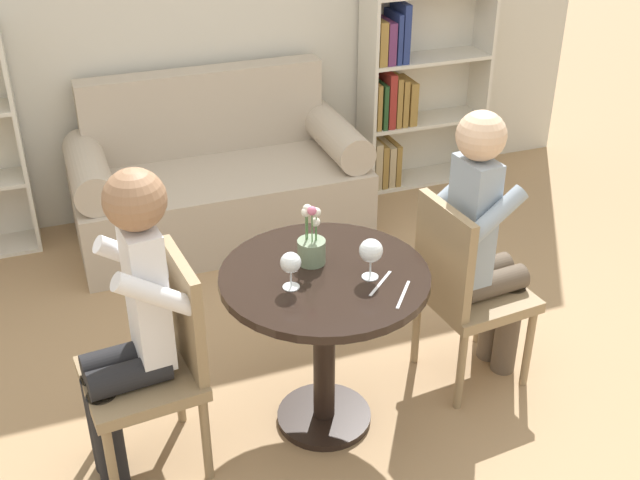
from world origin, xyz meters
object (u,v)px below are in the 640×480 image
object	(u,v)px
couch	(218,183)
wine_glass_right	(371,252)
bookshelf_right	(407,92)
person_left	(130,322)
wine_glass_left	(291,264)
chair_right	(463,286)
person_right	(484,244)
flower_vase	(311,245)
chair_left	(158,358)

from	to	relation	value
couch	wine_glass_right	bearing A→B (deg)	-85.34
bookshelf_right	person_left	world-z (taller)	same
couch	wine_glass_left	world-z (taller)	couch
chair_right	person_left	world-z (taller)	person_left
person_right	flower_vase	size ratio (longest dim) A/B	5.08
person_left	person_right	size ratio (longest dim) A/B	1.00
couch	chair_left	xyz separation A→B (m)	(-0.66, -1.77, 0.18)
person_left	wine_glass_right	bearing A→B (deg)	79.09
flower_vase	couch	bearing A→B (deg)	89.35
chair_right	flower_vase	bearing A→B (deg)	81.56
wine_glass_right	couch	bearing A→B (deg)	94.66
bookshelf_right	flower_vase	size ratio (longest dim) A/B	5.06
flower_vase	chair_right	bearing A→B (deg)	-3.02
chair_left	chair_right	size ratio (longest dim) A/B	1.00
bookshelf_right	person_right	distance (m)	2.07
person_left	chair_right	bearing A→B (deg)	86.96
flower_vase	bookshelf_right	bearing A→B (deg)	55.12
chair_left	flower_vase	xyz separation A→B (m)	(0.64, 0.08, 0.32)
chair_right	wine_glass_left	world-z (taller)	chair_right
person_left	flower_vase	xyz separation A→B (m)	(0.72, 0.09, 0.12)
wine_glass_left	flower_vase	bearing A→B (deg)	47.26
chair_left	person_right	world-z (taller)	person_right
chair_left	wine_glass_right	size ratio (longest dim) A/B	5.52
bookshelf_right	person_right	bearing A→B (deg)	-106.87
bookshelf_right	chair_left	xyz separation A→B (m)	(-2.01, -2.04, -0.13)
chair_left	person_right	bearing A→B (deg)	86.96
couch	wine_glass_right	xyz separation A→B (m)	(0.15, -1.87, 0.54)
chair_left	chair_right	world-z (taller)	same
person_right	couch	bearing A→B (deg)	18.12
couch	flower_vase	bearing A→B (deg)	-90.65
couch	person_left	size ratio (longest dim) A/B	1.31
couch	chair_right	world-z (taller)	couch
chair_right	person_left	bearing A→B (deg)	86.97
flower_vase	person_right	bearing A→B (deg)	-1.64
chair_left	bookshelf_right	bearing A→B (deg)	130.04
person_left	person_right	xyz separation A→B (m)	(1.49, 0.07, -0.02)
bookshelf_right	couch	bearing A→B (deg)	-168.74
chair_right	wine_glass_right	distance (m)	0.63
couch	person_right	distance (m)	1.90
chair_right	person_left	xyz separation A→B (m)	(-1.40, -0.06, 0.20)
chair_left	chair_right	bearing A→B (deg)	86.51
flower_vase	wine_glass_right	bearing A→B (deg)	-46.43
chair_right	bookshelf_right	bearing A→B (deg)	-24.44
person_left	wine_glass_left	world-z (taller)	person_left
chair_right	person_right	bearing A→B (deg)	-86.30
person_right	wine_glass_left	xyz separation A→B (m)	(-0.90, -0.12, 0.16)
chair_right	flower_vase	distance (m)	0.75
chair_left	wine_glass_left	xyz separation A→B (m)	(0.51, -0.06, 0.34)
chair_left	flower_vase	distance (m)	0.72
bookshelf_right	person_right	world-z (taller)	person_right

